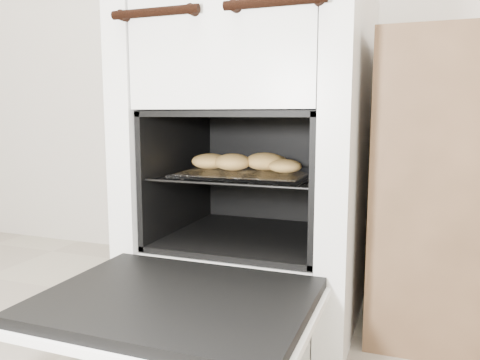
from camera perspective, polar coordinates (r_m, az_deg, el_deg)
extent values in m
cube|color=white|center=(1.43, 2.33, 3.36)|extent=(0.63, 0.67, 0.96)
cylinder|color=black|center=(1.19, -10.38, 19.50)|extent=(0.23, 0.02, 0.02)
cylinder|color=black|center=(1.07, 4.15, 20.86)|extent=(0.23, 0.02, 0.02)
cube|color=black|center=(1.00, -7.74, -14.35)|extent=(0.54, 0.42, 0.03)
cube|color=white|center=(1.01, -7.72, -15.34)|extent=(0.56, 0.44, 0.02)
cylinder|color=black|center=(1.45, -7.21, 1.11)|extent=(0.01, 0.44, 0.01)
cylinder|color=black|center=(1.30, 10.59, 0.27)|extent=(0.01, 0.44, 0.01)
cylinder|color=black|center=(1.16, -2.14, -0.51)|extent=(0.45, 0.01, 0.01)
cylinder|color=black|center=(1.55, 3.74, 1.64)|extent=(0.45, 0.01, 0.01)
cylinder|color=black|center=(1.43, -5.91, 1.05)|extent=(0.01, 0.42, 0.01)
cylinder|color=black|center=(1.40, -3.61, 0.94)|extent=(0.01, 0.42, 0.01)
cylinder|color=black|center=(1.38, -1.24, 0.83)|extent=(0.01, 0.42, 0.01)
cylinder|color=black|center=(1.36, 1.22, 0.72)|extent=(0.01, 0.42, 0.01)
cylinder|color=black|center=(1.34, 3.76, 0.60)|extent=(0.01, 0.42, 0.01)
cylinder|color=black|center=(1.32, 6.36, 0.47)|extent=(0.01, 0.42, 0.01)
cylinder|color=black|center=(1.31, 9.02, 0.35)|extent=(0.01, 0.42, 0.01)
cube|color=silver|center=(1.34, 0.93, 0.88)|extent=(0.35, 0.31, 0.01)
ellipsoid|color=tan|center=(1.38, 3.70, 2.22)|extent=(0.12, 0.12, 0.05)
ellipsoid|color=tan|center=(1.36, -0.90, 2.21)|extent=(0.14, 0.14, 0.05)
ellipsoid|color=tan|center=(1.36, 3.08, 2.28)|extent=(0.12, 0.12, 0.05)
ellipsoid|color=tan|center=(1.40, -3.66, 2.31)|extent=(0.13, 0.13, 0.05)
ellipsoid|color=tan|center=(1.31, 5.51, 1.71)|extent=(0.13, 0.13, 0.04)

